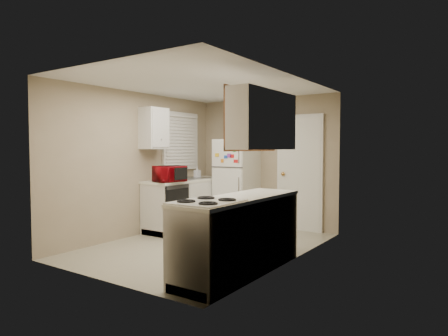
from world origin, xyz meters
The scene contains 19 objects.
floor centered at (0.00, 0.00, 0.00)m, with size 3.80×3.80×0.00m, color beige.
ceiling centered at (0.00, 0.00, 2.40)m, with size 3.80×3.80×0.00m, color white.
wall_left centered at (-1.40, 0.00, 1.20)m, with size 3.80×3.80×0.00m, color tan.
wall_right centered at (1.40, 0.00, 1.20)m, with size 3.80×3.80×0.00m, color tan.
wall_back centered at (0.00, 1.90, 1.20)m, with size 2.80×2.80×0.00m, color tan.
wall_front centered at (0.00, -1.90, 1.20)m, with size 2.80×2.80×0.00m, color tan.
left_counter centered at (-1.10, 0.90, 0.45)m, with size 0.60×1.80×0.90m, color silver.
dishwasher centered at (-0.81, 0.30, 0.49)m, with size 0.03×0.58×0.72m, color black.
sink centered at (-1.10, 1.05, 0.86)m, with size 0.54×0.74×0.16m, color gray.
microwave centered at (-0.92, 0.24, 1.05)m, with size 0.27×0.49×0.33m, color maroon.
soap_bottle centered at (-1.15, 1.28, 1.00)m, with size 0.10×0.10×0.22m, color white.
window_blinds centered at (-1.36, 1.05, 1.60)m, with size 0.10×0.98×1.08m, color silver.
upper_cabinet_left centered at (-1.25, 0.22, 1.80)m, with size 0.30×0.45×0.70m, color silver.
refrigerator centered at (-0.44, 1.58, 0.81)m, with size 0.67×0.65×1.63m, color white.
cabinet_over_fridge centered at (-0.40, 1.75, 2.00)m, with size 0.70×0.30×0.40m, color silver.
interior_door centered at (0.70, 1.86, 1.02)m, with size 0.86×0.06×2.08m, color white.
right_counter centered at (1.10, -0.80, 0.45)m, with size 0.60×2.00×0.90m, color silver.
stove centered at (1.09, -1.42, 0.44)m, with size 0.58×0.72×0.87m, color white.
upper_cabinet_right centered at (1.25, -0.50, 1.80)m, with size 0.30×1.20×0.70m, color silver.
Camera 1 is at (3.56, -4.74, 1.47)m, focal length 32.00 mm.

